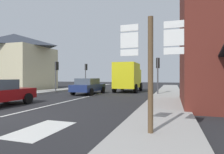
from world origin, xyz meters
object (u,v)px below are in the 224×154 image
sedan_far (88,86)px  traffic_light_far_left (86,70)px  traffic_light_near_right (158,68)px  route_sign_post (151,66)px  traffic_light_near_left (57,70)px  delivery_truck (128,76)px

sedan_far → traffic_light_far_left: 9.95m
sedan_far → traffic_light_near_right: 6.51m
route_sign_post → traffic_light_near_right: size_ratio=0.98×
sedan_far → traffic_light_near_left: bearing=161.6°
delivery_truck → traffic_light_near_left: bearing=-161.7°
route_sign_post → sedan_far: bearing=122.1°
sedan_far → traffic_light_near_right: (6.22, 0.99, 1.66)m
sedan_far → delivery_truck: delivery_truck is taller
delivery_truck → traffic_light_near_left: traffic_light_near_left is taller
traffic_light_near_right → traffic_light_far_left: bearing=144.0°
delivery_truck → traffic_light_near_right: size_ratio=1.53×
route_sign_post → traffic_light_far_left: traffic_light_far_left is taller
traffic_light_near_right → traffic_light_near_left: size_ratio=1.01×
traffic_light_near_left → traffic_light_far_left: size_ratio=0.93×
traffic_light_near_right → traffic_light_far_left: size_ratio=0.94×
delivery_truck → traffic_light_near_left: 7.72m
traffic_light_near_right → traffic_light_near_left: bearing=177.3°
traffic_light_far_left → traffic_light_near_right: bearing=-36.0°
delivery_truck → route_sign_post: bearing=-74.8°
route_sign_post → traffic_light_near_right: traffic_light_near_right is taller
route_sign_post → traffic_light_near_left: (-11.36, 12.49, 0.48)m
route_sign_post → traffic_light_near_left: 16.89m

